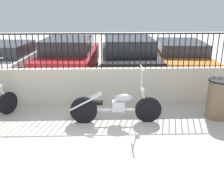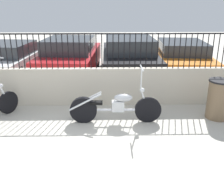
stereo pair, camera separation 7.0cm
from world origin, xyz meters
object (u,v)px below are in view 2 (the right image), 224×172
Objects in this scene: trash_bin at (219,99)px; car_black at (129,57)px; car_white at (10,59)px; car_orange at (180,57)px; car_red at (71,57)px; motorcycle_silver at (111,107)px.

trash_bin is 4.17m from car_black.
car_orange is (6.45, 0.06, 0.02)m from car_white.
trash_bin is at bearing -129.82° from car_red.
car_orange is (4.16, 0.09, -0.05)m from car_red.
car_orange is (1.99, 0.17, -0.06)m from car_black.
car_black is (0.72, 3.93, 0.34)m from motorcycle_silver.
trash_bin is at bearing -154.36° from car_black.
car_white is 6.45m from car_orange.
car_black is (-1.82, 3.74, 0.25)m from trash_bin.
car_white is 0.96× the size of car_black.
car_red is 1.01× the size of car_black.
car_white is 4.46m from car_black.
motorcycle_silver is 4.01m from car_black.
car_white is at bearing 88.14° from car_black.
car_black is at bearing 99.94° from car_orange.
car_white is 0.95× the size of car_red.
car_orange is at bearing -85.36° from car_black.
car_white is at bearing 133.56° from motorcycle_silver.
car_red reaches higher than car_white.
car_black is at bearing 115.99° from trash_bin.
motorcycle_silver is at bearing -175.77° from trash_bin.
car_red is 2.18m from car_black.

